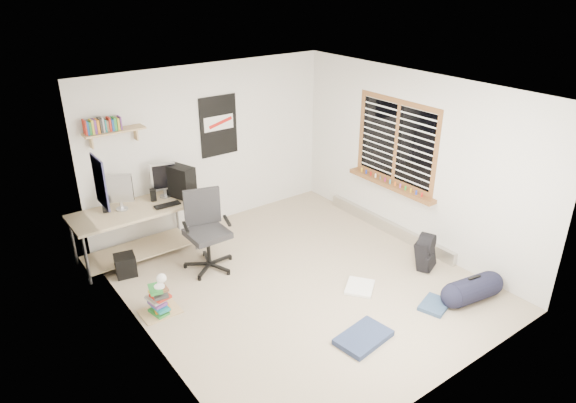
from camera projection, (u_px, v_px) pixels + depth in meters
floor at (300, 282)px, 6.69m from camera, size 4.00×4.50×0.01m
ceiling at (302, 90)px, 5.65m from camera, size 4.00×4.50×0.01m
back_wall at (210, 146)px, 7.82m from camera, size 4.00×0.01×2.50m
left_wall at (141, 243)px, 5.09m from camera, size 0.01×4.50×2.50m
right_wall at (413, 161)px, 7.25m from camera, size 0.01×4.50×2.50m
desk at (136, 234)px, 7.13m from camera, size 1.69×0.82×0.75m
monitor_left at (120, 196)px, 6.88m from camera, size 0.36×0.26×0.40m
monitor_right at (164, 184)px, 7.27m from camera, size 0.36×0.18×0.39m
pc_tower at (180, 182)px, 7.25m from camera, size 0.34×0.48×0.46m
keyboard at (167, 205)px, 7.06m from camera, size 0.36×0.14×0.02m
speaker_left at (106, 205)px, 6.86m from camera, size 0.12×0.12×0.19m
speaker_right at (153, 195)px, 7.19m from camera, size 0.11×0.11×0.17m
office_chair at (207, 236)px, 6.82m from camera, size 0.88×0.88×1.08m
wall_shelf at (114, 131)px, 6.73m from camera, size 0.80×0.22×0.24m
poster_back_wall at (219, 126)px, 7.76m from camera, size 0.62×0.03×0.92m
poster_left_wall at (100, 182)px, 5.87m from camera, size 0.02×0.42×0.60m
window at (395, 142)px, 7.36m from camera, size 0.10×1.50×1.26m
baseboard_heater at (388, 226)px, 7.93m from camera, size 0.08×2.50×0.18m
backpack at (425, 254)px, 6.94m from camera, size 0.37×0.34×0.40m
duffel_bag at (472, 290)px, 6.27m from camera, size 0.36×0.36×0.62m
tshirt at (360, 287)px, 6.55m from camera, size 0.52×0.51×0.04m
jeans_a at (363, 338)px, 5.64m from camera, size 0.66×0.47×0.07m
jeans_b at (435, 305)px, 6.19m from camera, size 0.46×0.40×0.05m
book_stack at (159, 302)px, 6.05m from camera, size 0.52×0.48×0.29m
desk_lamp at (159, 285)px, 5.95m from camera, size 0.14×0.22×0.21m
subwoofer at (125, 265)px, 6.80m from camera, size 0.31×0.31×0.29m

